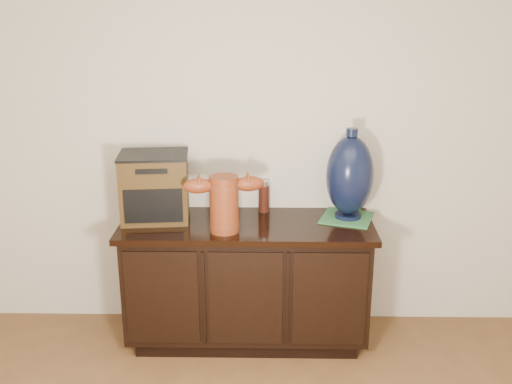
{
  "coord_description": "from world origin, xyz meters",
  "views": [
    {
      "loc": [
        0.11,
        -1.0,
        1.99
      ],
      "look_at": [
        0.05,
        2.18,
        0.96
      ],
      "focal_mm": 42.0,
      "sensor_mm": 36.0,
      "label": 1
    }
  ],
  "objects_px": {
    "terracotta_vessel": "(224,201)",
    "tv_radio": "(155,187)",
    "sideboard": "(247,281)",
    "lamp_base": "(350,176)",
    "spray_can": "(264,197)"
  },
  "relations": [
    {
      "from": "tv_radio",
      "to": "spray_can",
      "type": "distance_m",
      "value": 0.65
    },
    {
      "from": "sideboard",
      "to": "terracotta_vessel",
      "type": "height_order",
      "value": "terracotta_vessel"
    },
    {
      "from": "sideboard",
      "to": "terracotta_vessel",
      "type": "distance_m",
      "value": 0.58
    },
    {
      "from": "sideboard",
      "to": "spray_can",
      "type": "relative_size",
      "value": 7.58
    },
    {
      "from": "terracotta_vessel",
      "to": "spray_can",
      "type": "distance_m",
      "value": 0.41
    },
    {
      "from": "sideboard",
      "to": "lamp_base",
      "type": "relative_size",
      "value": 2.75
    },
    {
      "from": "terracotta_vessel",
      "to": "lamp_base",
      "type": "height_order",
      "value": "lamp_base"
    },
    {
      "from": "sideboard",
      "to": "spray_can",
      "type": "bearing_deg",
      "value": 64.19
    },
    {
      "from": "terracotta_vessel",
      "to": "spray_can",
      "type": "bearing_deg",
      "value": 47.6
    },
    {
      "from": "tv_radio",
      "to": "lamp_base",
      "type": "bearing_deg",
      "value": -4.81
    },
    {
      "from": "terracotta_vessel",
      "to": "tv_radio",
      "type": "height_order",
      "value": "tv_radio"
    },
    {
      "from": "tv_radio",
      "to": "lamp_base",
      "type": "height_order",
      "value": "lamp_base"
    },
    {
      "from": "tv_radio",
      "to": "lamp_base",
      "type": "xyz_separation_m",
      "value": [
        1.13,
        0.02,
        0.06
      ]
    },
    {
      "from": "sideboard",
      "to": "spray_can",
      "type": "distance_m",
      "value": 0.51
    },
    {
      "from": "lamp_base",
      "to": "spray_can",
      "type": "height_order",
      "value": "lamp_base"
    }
  ]
}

